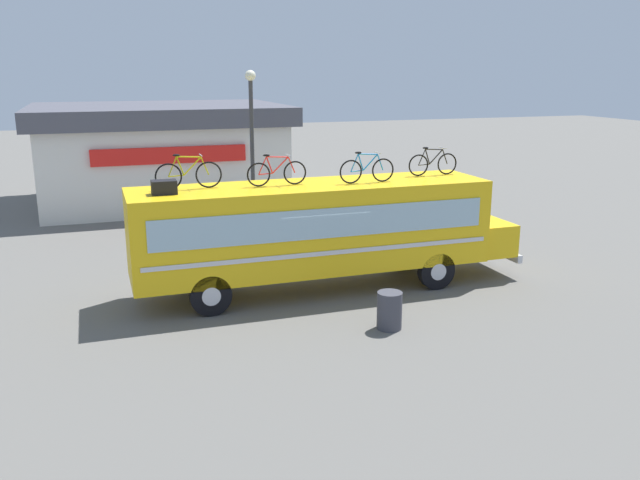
% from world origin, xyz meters
% --- Properties ---
extents(ground_plane, '(120.00, 120.00, 0.00)m').
position_xyz_m(ground_plane, '(0.00, 0.00, 0.00)').
color(ground_plane, '#605E59').
extents(bus, '(11.44, 2.48, 3.12)m').
position_xyz_m(bus, '(0.23, 0.00, 1.86)').
color(bus, yellow).
rests_on(bus, ground).
extents(luggage_bag_1, '(0.63, 0.44, 0.36)m').
position_xyz_m(luggage_bag_1, '(-4.09, -0.20, 3.30)').
color(luggage_bag_1, black).
rests_on(luggage_bag_1, bus).
extents(rooftop_bicycle_1, '(1.79, 0.44, 0.95)m').
position_xyz_m(rooftop_bicycle_1, '(-3.37, 0.35, 3.52)').
color(rooftop_bicycle_1, black).
rests_on(rooftop_bicycle_1, bus).
extents(rooftop_bicycle_2, '(1.70, 0.44, 0.88)m').
position_xyz_m(rooftop_bicycle_2, '(-1.00, 0.10, 3.49)').
color(rooftop_bicycle_2, black).
rests_on(rooftop_bicycle_2, bus).
extents(rooftop_bicycle_3, '(1.66, 0.44, 0.89)m').
position_xyz_m(rooftop_bicycle_3, '(1.54, -0.27, 3.49)').
color(rooftop_bicycle_3, black).
rests_on(rooftop_bicycle_3, bus).
extents(rooftop_bicycle_4, '(1.63, 0.44, 0.87)m').
position_xyz_m(rooftop_bicycle_4, '(3.96, 0.35, 3.49)').
color(rooftop_bicycle_4, black).
rests_on(rooftop_bicycle_4, bus).
extents(roadside_building, '(11.64, 9.11, 4.61)m').
position_xyz_m(roadside_building, '(-2.66, 15.43, 2.36)').
color(roadside_building, silver).
rests_on(roadside_building, ground).
extents(trash_bin, '(0.62, 0.62, 0.94)m').
position_xyz_m(trash_bin, '(0.86, -3.43, 0.47)').
color(trash_bin, '#3F3F47').
rests_on(trash_bin, ground).
extents(street_lamp, '(0.35, 0.35, 6.22)m').
position_xyz_m(street_lamp, '(-0.66, 4.45, 3.82)').
color(street_lamp, '#38383D').
rests_on(street_lamp, ground).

